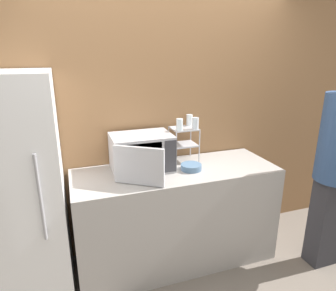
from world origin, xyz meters
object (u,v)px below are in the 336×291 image
(glass_front_left, at_px, (180,125))
(refrigerator, at_px, (14,193))
(glass_back_right, at_px, (189,120))
(glass_front_right, at_px, (195,123))
(bowl, at_px, (191,167))
(dish_rack, at_px, (184,137))
(microwave, at_px, (142,153))

(glass_front_left, bearing_deg, refrigerator, -175.03)
(glass_back_right, bearing_deg, glass_front_right, -90.40)
(glass_front_left, bearing_deg, glass_front_right, -0.21)
(bowl, distance_m, refrigerator, 1.45)
(glass_front_left, bearing_deg, glass_back_right, 41.85)
(bowl, xyz_separation_m, refrigerator, (-1.45, 0.05, -0.05))
(glass_front_left, bearing_deg, dish_rack, 44.18)
(glass_back_right, height_order, bowl, glass_back_right)
(dish_rack, xyz_separation_m, refrigerator, (-1.48, -0.19, -0.26))
(glass_front_right, bearing_deg, refrigerator, -175.55)
(glass_back_right, bearing_deg, refrigerator, -170.42)
(refrigerator, bearing_deg, microwave, 4.85)
(microwave, bearing_deg, glass_front_right, 3.66)
(dish_rack, bearing_deg, glass_front_left, -135.82)
(glass_back_right, xyz_separation_m, refrigerator, (-1.56, -0.26, -0.40))
(dish_rack, bearing_deg, glass_front_right, -41.57)
(glass_back_right, distance_m, glass_front_right, 0.14)
(microwave, xyz_separation_m, refrigerator, (-1.03, -0.09, -0.18))
(dish_rack, relative_size, glass_front_right, 3.03)
(glass_back_right, height_order, glass_front_right, same)
(glass_back_right, relative_size, refrigerator, 0.06)
(glass_front_right, bearing_deg, glass_back_right, 89.60)
(microwave, height_order, glass_front_left, glass_front_left)
(microwave, distance_m, bowl, 0.46)
(microwave, relative_size, glass_front_right, 5.80)
(glass_front_left, height_order, refrigerator, refrigerator)
(microwave, bearing_deg, refrigerator, -175.15)
(dish_rack, relative_size, refrigerator, 0.18)
(glass_front_left, distance_m, refrigerator, 1.46)
(microwave, relative_size, dish_rack, 1.92)
(bowl, height_order, refrigerator, refrigerator)
(dish_rack, distance_m, bowl, 0.32)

